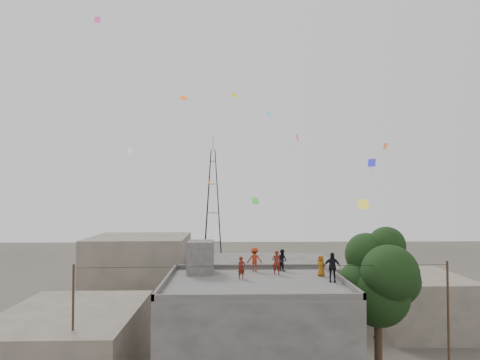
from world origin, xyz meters
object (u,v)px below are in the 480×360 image
object	(u,v)px
stair_head_box	(201,257)
tree	(380,279)
transmission_tower	(213,207)
person_dark_adult	(332,267)
person_red_adult	(276,262)

from	to	relation	value
stair_head_box	tree	bearing A→B (deg)	-10.74
transmission_tower	tree	bearing A→B (deg)	-73.91
stair_head_box	person_dark_adult	distance (m)	8.07
stair_head_box	person_dark_adult	size ratio (longest dim) A/B	1.21
stair_head_box	person_red_adult	xyz separation A→B (m)	(4.71, -0.52, -0.27)
tree	person_dark_adult	xyz separation A→B (m)	(-2.97, -0.70, 0.82)
stair_head_box	person_red_adult	size ratio (longest dim) A/B	1.37
tree	transmission_tower	distance (m)	41.12
tree	person_red_adult	xyz separation A→B (m)	(-5.86, 1.49, 0.73)
tree	person_dark_adult	distance (m)	3.16
stair_head_box	transmission_tower	world-z (taller)	transmission_tower
person_red_adult	person_dark_adult	world-z (taller)	person_dark_adult
tree	transmission_tower	xyz separation A→B (m)	(-11.37, 39.40, 2.97)
person_red_adult	person_dark_adult	distance (m)	3.63
tree	stair_head_box	bearing A→B (deg)	169.26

